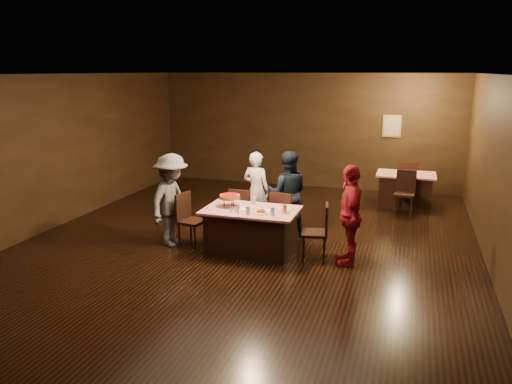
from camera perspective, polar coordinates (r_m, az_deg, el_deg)
room at (r=8.52m, az=-1.20°, el=7.50°), size 10.00×10.04×3.02m
main_table at (r=8.58m, az=-0.58°, el=-4.45°), size 1.60×1.00×0.77m
back_table at (r=11.96m, az=16.67°, el=0.22°), size 1.30×0.90×0.77m
chair_far_left at (r=9.36m, az=-1.48°, el=-2.32°), size 0.44×0.44×0.95m
chair_far_right at (r=9.14m, az=3.28°, el=-2.74°), size 0.48×0.48×0.95m
chair_end_left at (r=8.94m, az=-7.30°, el=-3.20°), size 0.50×0.50×0.95m
chair_end_right at (r=8.29m, az=6.69°, el=-4.55°), size 0.49×0.49×0.95m
chair_back_near at (r=11.26m, az=16.62°, el=-0.13°), size 0.45×0.45×0.95m
chair_back_far at (r=12.53m, az=16.76°, el=1.23°), size 0.51×0.51×0.95m
diner_white_jacket at (r=9.78m, az=0.03°, el=0.17°), size 0.63×0.48×1.54m
diner_navy_hoodie at (r=9.43m, az=3.61°, el=-0.14°), size 0.90×0.77×1.61m
diner_grey_knit at (r=8.95m, az=-9.61°, el=-0.92°), size 0.75×1.14×1.66m
diner_red_shirt at (r=8.10m, az=10.69°, el=-2.60°), size 0.60×1.02×1.64m
pizza_stand at (r=8.60m, az=-3.02°, el=-0.50°), size 0.38×0.38×0.22m
plate_with_slice at (r=8.22m, az=0.68°, el=-2.27°), size 0.25×0.25×0.06m
plate_empty at (r=8.46m, az=3.28°, el=-1.96°), size 0.25×0.25×0.01m
glass_front_left at (r=8.16m, az=-0.90°, el=-2.07°), size 0.08×0.08×0.14m
glass_front_right at (r=8.09m, az=1.90°, el=-2.21°), size 0.08×0.08×0.14m
glass_amber at (r=8.24m, az=3.28°, el=-1.93°), size 0.08×0.08×0.14m
glass_back at (r=8.74m, az=-0.28°, el=-1.00°), size 0.08×0.08×0.14m
condiments at (r=8.25m, az=-2.38°, el=-2.05°), size 0.17×0.10×0.09m
napkin_center at (r=8.38m, az=1.37°, el=-2.12°), size 0.19×0.19×0.01m
napkin_left at (r=8.47m, az=-1.65°, el=-1.96°), size 0.21×0.21×0.01m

